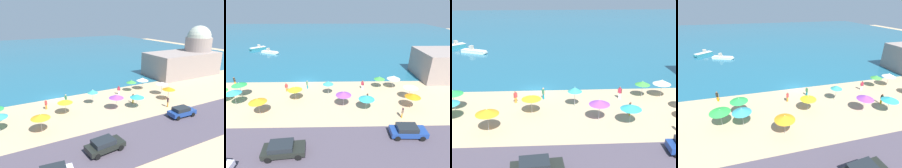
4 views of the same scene
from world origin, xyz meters
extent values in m
plane|color=tan|center=(0.00, 0.00, 0.00)|extent=(160.00, 160.00, 0.00)
cube|color=#205F79|center=(0.00, 55.00, 0.03)|extent=(150.00, 110.00, 0.05)
cube|color=#4C424F|center=(0.00, -18.00, 0.03)|extent=(80.00, 8.00, 0.06)
cylinder|color=#B2B2B7|center=(7.31, -9.07, 0.97)|extent=(0.05, 0.05, 1.94)
cone|color=purple|center=(7.31, -9.07, 2.15)|extent=(2.29, 2.29, 0.52)
sphere|color=silver|center=(7.31, -9.07, 2.44)|extent=(0.08, 0.08, 0.08)
cylinder|color=#B2B2B7|center=(10.54, -10.00, 0.87)|extent=(0.05, 0.05, 1.74)
cone|color=teal|center=(10.54, -10.00, 1.95)|extent=(2.27, 2.27, 0.52)
sphere|color=silver|center=(10.54, -10.00, 2.24)|extent=(0.08, 0.08, 0.08)
cylinder|color=#B2B2B7|center=(14.07, -2.88, 0.88)|extent=(0.05, 0.05, 1.75)
cone|color=green|center=(14.07, -2.88, 1.93)|extent=(1.94, 1.94, 0.45)
sphere|color=silver|center=(14.07, -2.88, 2.18)|extent=(0.08, 0.08, 0.08)
cylinder|color=#B2B2B7|center=(16.56, -3.03, 0.93)|extent=(0.05, 0.05, 1.86)
cone|color=silver|center=(16.56, -3.03, 2.08)|extent=(2.31, 2.31, 0.54)
sphere|color=silver|center=(16.56, -3.03, 2.38)|extent=(0.08, 0.08, 0.08)
cylinder|color=#B2B2B7|center=(17.23, -9.78, 0.95)|extent=(0.05, 0.05, 1.90)
cone|color=orange|center=(17.23, -9.78, 2.09)|extent=(2.20, 2.20, 0.48)
sphere|color=silver|center=(17.23, -9.78, 2.36)|extent=(0.08, 0.08, 0.08)
cylinder|color=#B2B2B7|center=(-8.99, -8.29, 1.01)|extent=(0.05, 0.05, 2.02)
cone|color=teal|center=(-8.99, -8.29, 2.24)|extent=(2.32, 2.32, 0.54)
sphere|color=silver|center=(-8.99, -8.29, 2.54)|extent=(0.08, 0.08, 0.08)
cylinder|color=#B2B2B7|center=(17.97, -7.11, 1.03)|extent=(0.05, 0.05, 2.06)
cone|color=silver|center=(17.97, -7.11, 2.18)|extent=(2.24, 2.24, 0.35)
sphere|color=silver|center=(17.97, -7.11, 2.39)|extent=(0.08, 0.08, 0.08)
cylinder|color=#B2B2B7|center=(4.96, -5.35, 0.99)|extent=(0.05, 0.05, 1.98)
cone|color=teal|center=(4.96, -5.35, 2.19)|extent=(1.77, 1.77, 0.53)
sphere|color=silver|center=(4.96, -5.35, 2.49)|extent=(0.08, 0.08, 0.08)
cylinder|color=#B2B2B7|center=(-0.17, -7.06, 0.92)|extent=(0.05, 0.05, 1.85)
cone|color=yellow|center=(-0.17, -7.06, 2.03)|extent=(2.24, 2.24, 0.46)
sphere|color=silver|center=(-0.17, -7.06, 2.29)|extent=(0.08, 0.08, 0.08)
cylinder|color=#B2B2B7|center=(-9.32, -5.76, 1.07)|extent=(0.05, 0.05, 2.14)
cone|color=green|center=(-9.32, -5.76, 2.31)|extent=(2.34, 2.34, 0.43)
sphere|color=silver|center=(-9.32, -5.76, 2.55)|extent=(0.08, 0.08, 0.08)
cylinder|color=#B2B2B7|center=(-4.37, -10.93, 1.00)|extent=(0.05, 0.05, 2.01)
cone|color=orange|center=(-4.37, -10.93, 2.21)|extent=(2.38, 2.38, 0.50)
sphere|color=silver|center=(-4.37, -10.93, 2.49)|extent=(0.08, 0.08, 0.08)
cylinder|color=teal|center=(1.06, -2.90, 0.37)|extent=(0.14, 0.14, 0.75)
cylinder|color=teal|center=(1.16, -3.05, 0.37)|extent=(0.14, 0.14, 0.75)
cube|color=#328158|center=(1.11, -2.98, 1.04)|extent=(0.38, 0.42, 0.59)
sphere|color=tan|center=(1.11, -2.98, 1.47)|extent=(0.22, 0.22, 0.22)
cylinder|color=tan|center=(0.98, -2.78, 0.99)|extent=(0.09, 0.09, 0.53)
cylinder|color=tan|center=(1.24, -3.18, 0.99)|extent=(0.09, 0.09, 0.53)
cylinder|color=white|center=(11.07, -3.45, 0.41)|extent=(0.14, 0.14, 0.81)
cylinder|color=white|center=(10.93, -3.34, 0.41)|extent=(0.14, 0.14, 0.81)
cube|color=#BF2843|center=(11.00, -3.39, 1.13)|extent=(0.42, 0.39, 0.64)
sphere|color=brown|center=(11.00, -3.39, 1.59)|extent=(0.22, 0.22, 0.22)
cylinder|color=brown|center=(11.19, -3.53, 1.08)|extent=(0.09, 0.09, 0.58)
cylinder|color=brown|center=(10.80, -3.25, 1.08)|extent=(0.09, 0.09, 0.58)
cylinder|color=orange|center=(15.10, -12.05, 0.40)|extent=(0.14, 0.14, 0.80)
cylinder|color=orange|center=(15.02, -12.21, 0.40)|extent=(0.14, 0.14, 0.80)
cube|color=black|center=(15.06, -12.13, 1.12)|extent=(0.35, 0.42, 0.64)
sphere|color=tan|center=(15.06, -12.13, 1.57)|extent=(0.22, 0.22, 0.22)
cylinder|color=tan|center=(15.16, -11.91, 1.07)|extent=(0.09, 0.09, 0.57)
cylinder|color=tan|center=(14.95, -12.34, 1.07)|extent=(0.09, 0.09, 0.57)
cylinder|color=yellow|center=(11.04, -8.21, 0.39)|extent=(0.14, 0.14, 0.78)
cylinder|color=yellow|center=(11.05, -8.03, 0.39)|extent=(0.14, 0.14, 0.78)
cube|color=black|center=(11.04, -8.12, 1.09)|extent=(0.25, 0.38, 0.62)
sphere|color=brown|center=(11.04, -8.12, 1.54)|extent=(0.22, 0.22, 0.22)
cylinder|color=brown|center=(11.02, -8.36, 1.04)|extent=(0.09, 0.09, 0.56)
cylinder|color=brown|center=(11.06, -7.88, 1.04)|extent=(0.09, 0.09, 0.56)
cylinder|color=orange|center=(-12.75, -1.21, 0.40)|extent=(0.14, 0.14, 0.81)
cylinder|color=orange|center=(-12.60, -1.31, 0.40)|extent=(0.14, 0.14, 0.81)
cube|color=black|center=(-12.67, -1.26, 1.13)|extent=(0.42, 0.38, 0.64)
sphere|color=brown|center=(-12.67, -1.26, 1.58)|extent=(0.22, 0.22, 0.22)
cylinder|color=brown|center=(-12.87, -1.13, 1.08)|extent=(0.09, 0.09, 0.58)
cylinder|color=brown|center=(-12.47, -1.39, 1.08)|extent=(0.09, 0.09, 0.58)
cylinder|color=orange|center=(-2.29, -3.93, 0.38)|extent=(0.14, 0.14, 0.76)
cylinder|color=orange|center=(-2.43, -4.04, 0.38)|extent=(0.14, 0.14, 0.76)
cube|color=#BE3538|center=(-2.36, -3.99, 1.06)|extent=(0.42, 0.39, 0.60)
sphere|color=#A36B4E|center=(-2.36, -3.99, 1.49)|extent=(0.22, 0.22, 0.22)
cylinder|color=#A36B4E|center=(-2.16, -3.85, 1.01)|extent=(0.09, 0.09, 0.54)
cylinder|color=#A36B4E|center=(-2.55, -4.13, 1.01)|extent=(0.09, 0.09, 0.54)
cube|color=navy|center=(14.40, -15.81, 0.68)|extent=(4.12, 1.84, 0.60)
cube|color=#1E2328|center=(14.20, -15.80, 1.23)|extent=(2.33, 1.58, 0.51)
cylinder|color=black|center=(15.81, -15.05, 0.38)|extent=(0.65, 0.24, 0.64)
cylinder|color=black|center=(15.75, -16.66, 0.38)|extent=(0.65, 0.24, 0.64)
cylinder|color=black|center=(13.05, -14.96, 0.38)|extent=(0.65, 0.24, 0.64)
cylinder|color=black|center=(12.99, -16.56, 0.38)|extent=(0.65, 0.24, 0.64)
cylinder|color=black|center=(-3.90, -19.60, 0.38)|extent=(0.66, 0.29, 0.64)
cube|color=black|center=(0.86, -18.23, 0.66)|extent=(4.38, 2.24, 0.56)
cube|color=#1E2328|center=(0.65, -18.25, 1.21)|extent=(2.51, 1.84, 0.54)
cylinder|color=black|center=(2.21, -17.23, 0.38)|extent=(0.66, 0.28, 0.64)
cylinder|color=black|center=(2.38, -18.97, 0.38)|extent=(0.66, 0.28, 0.64)
cylinder|color=black|center=(-0.65, -17.50, 0.38)|extent=(0.66, 0.28, 0.64)
cylinder|color=black|center=(-0.49, -19.24, 0.38)|extent=(0.66, 0.28, 0.64)
cube|color=teal|center=(-19.51, 27.10, 0.39)|extent=(4.73, 4.52, 0.69)
cube|color=teal|center=(-21.42, 25.36, 0.46)|extent=(0.99, 1.03, 0.41)
cube|color=silver|center=(-19.51, 27.10, 0.78)|extent=(4.78, 4.58, 0.08)
cube|color=#B2AD9E|center=(-19.15, 27.43, 1.18)|extent=(1.16, 1.19, 0.88)
cube|color=silver|center=(-13.94, 22.08, 0.33)|extent=(5.58, 3.52, 0.56)
cube|color=silver|center=(-11.26, 20.92, 0.39)|extent=(0.73, 0.94, 0.34)
cube|color=silver|center=(-13.94, 22.08, 0.65)|extent=(5.61, 3.60, 0.08)
cube|color=#B2AD9E|center=(-14.43, 22.30, 1.09)|extent=(0.90, 1.06, 0.96)
camera|label=1|loc=(-8.03, -36.51, 13.95)|focal=35.00mm
camera|label=2|loc=(6.01, -31.50, 14.02)|focal=28.00mm
camera|label=3|loc=(1.98, -36.57, 14.61)|focal=45.00mm
camera|label=4|loc=(-7.81, -26.51, 13.79)|focal=28.00mm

